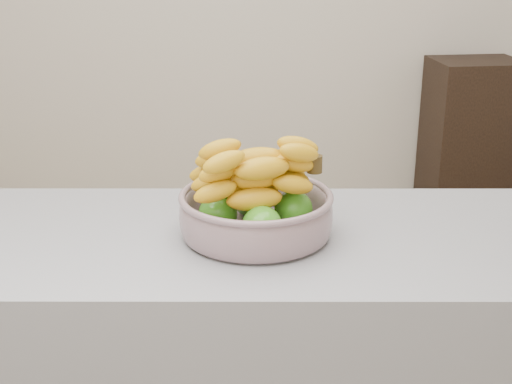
# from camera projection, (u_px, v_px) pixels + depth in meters

# --- Properties ---
(cabinet) EXTENTS (0.52, 0.44, 0.86)m
(cabinet) POSITION_uv_depth(u_px,v_px,m) (470.00, 136.00, 4.06)
(cabinet) COLOR black
(cabinet) RESTS_ON ground
(fruit_bowl) EXTENTS (0.33, 0.33, 0.20)m
(fruit_bowl) POSITION_uv_depth(u_px,v_px,m) (256.00, 207.00, 1.53)
(fruit_bowl) COLOR #95A6B3
(fruit_bowl) RESTS_ON counter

